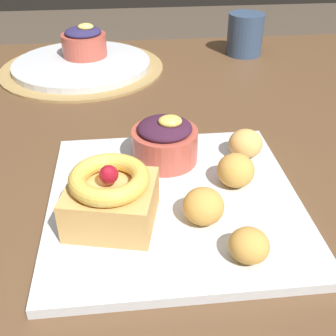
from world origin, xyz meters
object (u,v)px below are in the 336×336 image
object	(u,v)px
cake_slice	(106,197)
fritter_middle	(242,144)
back_ramekin	(82,42)
front_plate	(170,201)
berry_ramekin	(161,141)
back_plate	(80,64)
fritter_back	(199,206)
fritter_extra	(244,246)
coffee_mug	(243,34)
fritter_front	(232,171)

from	to	relation	value
cake_slice	fritter_middle	size ratio (longest dim) A/B	2.37
back_ramekin	front_plate	bearing A→B (deg)	-75.32
berry_ramekin	cake_slice	bearing A→B (deg)	-120.42
back_plate	fritter_back	bearing A→B (deg)	-72.24
cake_slice	fritter_extra	world-z (taller)	cake_slice
front_plate	back_plate	distance (m)	0.49
fritter_back	back_plate	world-z (taller)	fritter_back
coffee_mug	fritter_back	bearing A→B (deg)	-108.90
front_plate	coffee_mug	size ratio (longest dim) A/B	3.27
berry_ramekin	fritter_middle	xyz separation A→B (m)	(0.11, -0.00, -0.01)
fritter_middle	fritter_back	distance (m)	0.15
back_ramekin	fritter_front	bearing A→B (deg)	-66.71
fritter_extra	coffee_mug	size ratio (longest dim) A/B	0.46
fritter_front	fritter_back	xyz separation A→B (m)	(-0.05, -0.06, -0.00)
front_plate	fritter_back	size ratio (longest dim) A/B	6.34
fritter_middle	fritter_back	xyz separation A→B (m)	(-0.08, -0.13, 0.00)
fritter_back	fritter_extra	world-z (taller)	fritter_back
front_plate	coffee_mug	xyz separation A→B (m)	(0.22, 0.53, 0.04)
front_plate	fritter_front	xyz separation A→B (m)	(0.08, 0.02, 0.03)
cake_slice	fritter_extra	bearing A→B (deg)	-27.71
berry_ramekin	fritter_back	bearing A→B (deg)	-77.19
front_plate	back_ramekin	world-z (taller)	back_ramekin
fritter_front	back_plate	world-z (taller)	fritter_front
front_plate	coffee_mug	bearing A→B (deg)	67.11
fritter_middle	fritter_back	bearing A→B (deg)	-122.43
fritter_extra	coffee_mug	world-z (taller)	coffee_mug
back_plate	back_ramekin	world-z (taller)	back_ramekin
fritter_middle	back_ramekin	size ratio (longest dim) A/B	0.49
cake_slice	front_plate	bearing A→B (deg)	26.50
fritter_middle	fritter_extra	world-z (taller)	fritter_middle
fritter_back	back_ramekin	xyz separation A→B (m)	(-0.16, 0.55, 0.02)
fritter_extra	back_ramekin	bearing A→B (deg)	107.56
fritter_middle	cake_slice	bearing A→B (deg)	-146.93
fritter_back	fritter_extra	bearing A→B (deg)	-60.44
cake_slice	back_plate	bearing A→B (deg)	97.48
fritter_middle	front_plate	bearing A→B (deg)	-142.98
back_plate	coffee_mug	world-z (taller)	coffee_mug
cake_slice	fritter_back	distance (m)	0.10
front_plate	cake_slice	distance (m)	0.09
cake_slice	berry_ramekin	xyz separation A→B (m)	(0.07, 0.12, -0.00)
fritter_back	coffee_mug	bearing A→B (deg)	71.10
cake_slice	back_plate	world-z (taller)	cake_slice
fritter_extra	fritter_back	bearing A→B (deg)	119.56
fritter_middle	back_plate	size ratio (longest dim) A/B	0.16
fritter_front	front_plate	bearing A→B (deg)	-167.36
fritter_front	back_ramekin	distance (m)	0.53
fritter_middle	fritter_back	size ratio (longest dim) A/B	0.98
front_plate	fritter_front	bearing A→B (deg)	12.64
coffee_mug	front_plate	bearing A→B (deg)	-112.89
berry_ramekin	coffee_mug	size ratio (longest dim) A/B	0.97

